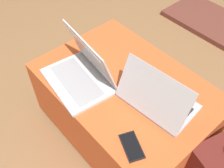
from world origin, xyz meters
name	(u,v)px	position (x,y,z in m)	size (l,w,h in m)	color
ground_plane	(123,129)	(0.00, 0.00, 0.00)	(14.00, 14.00, 0.00)	olive
ottoman	(124,108)	(0.00, 0.00, 0.22)	(0.93, 0.65, 0.44)	maroon
laptop_near	(82,72)	(-0.16, -0.15, 0.50)	(0.39, 0.30, 0.26)	silver
laptop_far	(156,98)	(0.20, 0.01, 0.49)	(0.37, 0.26, 0.22)	#B7B7BC
cell_phone	(132,146)	(0.28, -0.23, 0.45)	(0.15, 0.12, 0.01)	black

